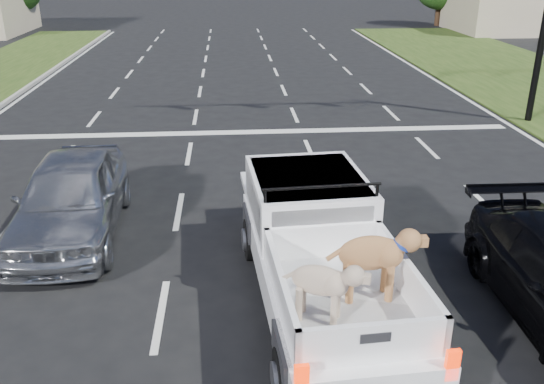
# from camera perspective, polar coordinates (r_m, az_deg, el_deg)

# --- Properties ---
(ground) EXTENTS (160.00, 160.00, 0.00)m
(ground) POSITION_cam_1_polar(r_m,az_deg,el_deg) (9.49, -0.21, -11.63)
(ground) COLOR black
(ground) RESTS_ON ground
(road_markings) EXTENTS (17.75, 60.00, 0.01)m
(road_markings) POSITION_cam_1_polar(r_m,az_deg,el_deg) (15.35, -2.00, 2.28)
(road_markings) COLOR silver
(road_markings) RESTS_ON ground
(building_right) EXTENTS (12.00, 7.00, 3.60)m
(building_right) POSITION_cam_1_polar(r_m,az_deg,el_deg) (47.65, 24.99, 16.39)
(building_right) COLOR tan
(building_right) RESTS_ON ground
(pickup_truck) EXTENTS (2.40, 5.65, 2.07)m
(pickup_truck) POSITION_cam_1_polar(r_m,az_deg,el_deg) (9.22, 4.85, -5.79)
(pickup_truck) COLOR black
(pickup_truck) RESTS_ON ground
(silver_sedan) EXTENTS (2.11, 4.86, 1.63)m
(silver_sedan) POSITION_cam_1_polar(r_m,az_deg,el_deg) (12.23, -19.28, -0.44)
(silver_sedan) COLOR #B1B3B9
(silver_sedan) RESTS_ON ground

